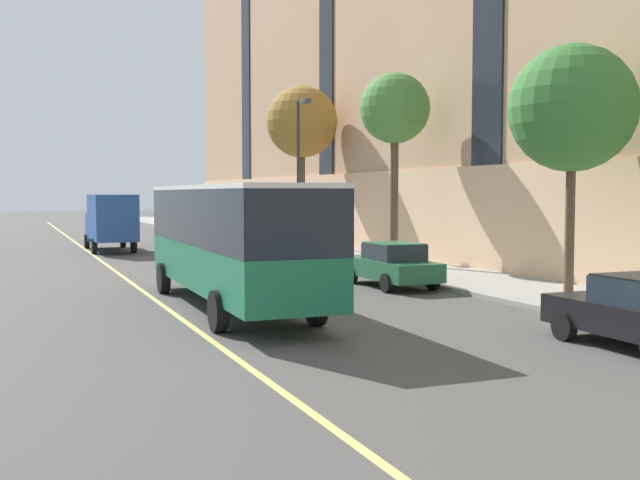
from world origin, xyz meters
The scene contains 14 objects.
ground_plane centered at (0.00, 0.00, 0.00)m, with size 260.00×260.00×0.00m, color #4C4947.
sidewalk centered at (9.00, 3.00, 0.07)m, with size 4.53×160.00×0.15m, color #9E9B93.
city_bus centered at (-0.93, 3.19, 2.04)m, with size 2.92×11.52×3.49m.
parked_car_green_1 centered at (5.63, 13.41, 0.78)m, with size 2.01×4.61×1.56m.
parked_car_green_2 centered at (5.57, 5.76, 0.78)m, with size 1.96×4.40×1.56m.
parked_car_darkgray_4 centered at (5.64, 22.69, 0.78)m, with size 1.94×4.76×1.56m.
parked_car_green_5 centered at (5.65, 29.19, 0.78)m, with size 2.10×4.54×1.56m.
box_truck centered at (-1.44, 25.87, 1.80)m, with size 2.38×7.20×3.20m.
street_tree_mid_block centered at (8.94, 0.70, 5.79)m, with size 3.81×3.81×7.57m.
street_tree_far_uptown centered at (8.94, 11.85, 6.87)m, with size 3.08×3.08×8.36m.
street_tree_far_downtown centered at (8.94, 22.99, 7.31)m, with size 4.09×4.09×9.25m.
street_lamp centered at (7.33, 19.21, 4.92)m, with size 0.36×1.48×7.93m.
fire_hydrant centered at (7.23, -3.03, 0.49)m, with size 0.42×0.24×0.72m.
lane_centerline centered at (-2.63, 3.00, 0.00)m, with size 0.16×140.00×0.01m, color #E0D66B.
Camera 1 is at (-6.73, -17.22, 3.27)m, focal length 42.00 mm.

